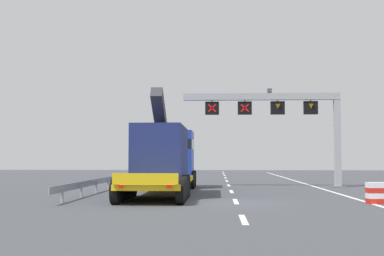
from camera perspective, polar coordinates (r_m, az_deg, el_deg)
The scene contains 7 objects.
ground at distance 22.01m, azimuth 3.70°, elevation -8.44°, with size 112.00×112.00×0.00m, color #424449.
lane_markings at distance 41.82m, azimuth 3.98°, elevation -6.02°, with size 0.20×54.30×0.01m.
edge_line_right at distance 34.59m, azimuth 13.78°, elevation -6.49°, with size 0.20×63.00×0.01m, color silver.
overhead_lane_gantry at distance 33.96m, azimuth 10.18°, elevation 1.88°, with size 10.63×0.90×6.54m.
heavy_haul_truck_yellow at distance 28.30m, azimuth -2.95°, elevation -3.28°, with size 3.03×14.06×5.30m.
crash_barrier_striped at distance 22.76m, azimuth 20.45°, elevation -6.93°, with size 1.02×0.54×0.90m.
guardrail_left at distance 35.90m, azimuth -8.01°, elevation -5.55°, with size 0.13×30.64×0.76m.
Camera 1 is at (-0.32, -21.92, 1.95)m, focal length 46.99 mm.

